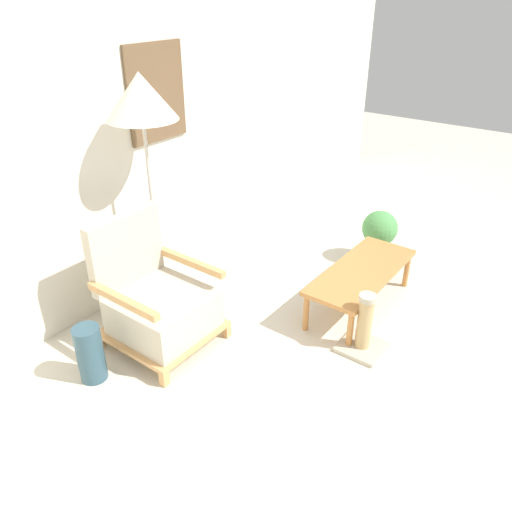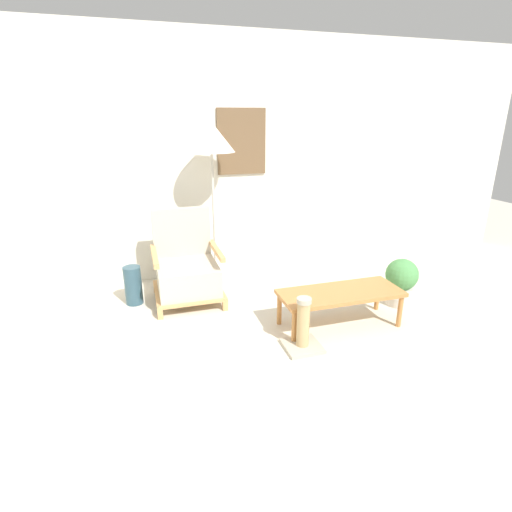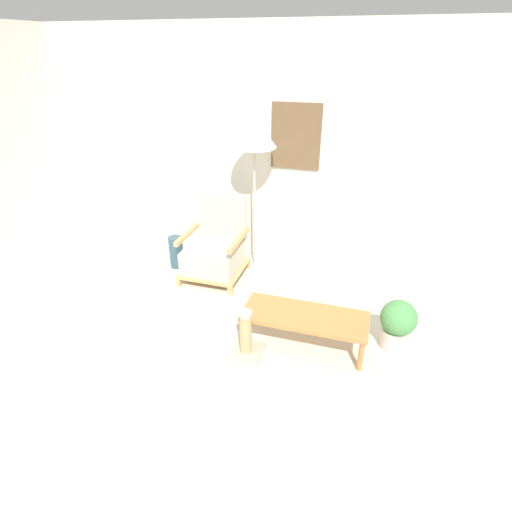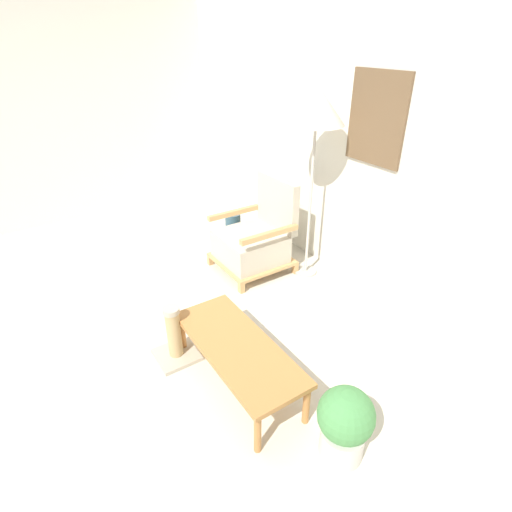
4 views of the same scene
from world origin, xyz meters
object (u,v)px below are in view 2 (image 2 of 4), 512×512
at_px(vase, 133,285).
at_px(scratching_post, 303,330).
at_px(coffee_table, 340,295).
at_px(floor_lamp, 211,140).
at_px(armchair, 187,270).
at_px(potted_plant, 401,280).

height_order(vase, scratching_post, scratching_post).
bearing_deg(scratching_post, coffee_table, 28.98).
distance_m(floor_lamp, scratching_post, 2.17).
relative_size(armchair, floor_lamp, 0.52).
bearing_deg(armchair, potted_plant, -20.12).
bearing_deg(vase, scratching_post, -44.20).
bearing_deg(floor_lamp, armchair, -135.10).
bearing_deg(floor_lamp, coffee_table, -56.70).
height_order(vase, potted_plant, potted_plant).
bearing_deg(coffee_table, armchair, 142.38).
bearing_deg(vase, coffee_table, -29.69).
relative_size(coffee_table, scratching_post, 2.45).
xyz_separation_m(armchair, scratching_post, (0.78, -1.22, -0.16)).
relative_size(potted_plant, scratching_post, 1.07).
bearing_deg(scratching_post, armchair, 122.39).
xyz_separation_m(vase, scratching_post, (1.32, -1.28, -0.04)).
height_order(floor_lamp, coffee_table, floor_lamp).
distance_m(potted_plant, scratching_post, 1.36).
bearing_deg(scratching_post, potted_plant, 20.47).
distance_m(armchair, scratching_post, 1.46).
distance_m(armchair, potted_plant, 2.18).
bearing_deg(coffee_table, potted_plant, 14.92).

